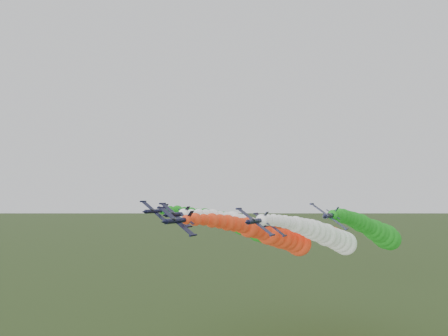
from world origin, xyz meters
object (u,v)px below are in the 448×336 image
(jet_outer_left, at_px, (241,226))
(jet_trail, at_px, (328,236))
(jet_inner_left, at_px, (264,230))
(jet_inner_right, at_px, (327,236))
(jet_lead, at_px, (276,236))
(jet_outer_right, at_px, (376,232))

(jet_outer_left, xyz_separation_m, jet_trail, (26.44, 6.09, -2.58))
(jet_inner_left, height_order, jet_inner_right, jet_inner_left)
(jet_lead, bearing_deg, jet_inner_left, 122.19)
(jet_outer_right, relative_size, jet_trail, 1.00)
(jet_inner_right, relative_size, jet_outer_left, 1.00)
(jet_inner_left, distance_m, jet_trail, 20.39)
(jet_inner_left, relative_size, jet_inner_right, 1.00)
(jet_inner_right, bearing_deg, jet_outer_right, 41.99)
(jet_outer_left, bearing_deg, jet_inner_right, -17.33)
(jet_inner_right, height_order, jet_outer_right, jet_outer_right)
(jet_outer_left, xyz_separation_m, jet_outer_right, (40.94, 1.35, -0.40))
(jet_inner_right, xyz_separation_m, jet_outer_right, (11.65, 10.48, 0.73))
(jet_inner_right, xyz_separation_m, jet_trail, (-2.85, 15.23, -1.45))
(jet_outer_right, height_order, jet_trail, jet_outer_right)
(jet_lead, relative_size, jet_outer_right, 1.00)
(jet_inner_left, bearing_deg, jet_outer_right, 12.65)
(jet_outer_left, relative_size, jet_trail, 1.00)
(jet_inner_right, distance_m, jet_trail, 15.56)
(jet_lead, distance_m, jet_inner_right, 14.67)
(jet_outer_right, xyz_separation_m, jet_trail, (-14.50, 4.75, -2.18))
(jet_outer_left, relative_size, jet_outer_right, 1.00)
(jet_inner_right, bearing_deg, jet_outer_left, 162.67)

